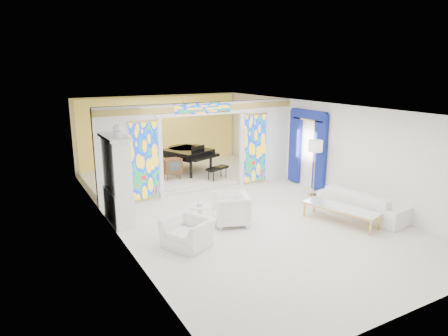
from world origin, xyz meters
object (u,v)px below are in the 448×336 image
grand_piano (188,152)px  armchair_right (231,209)px  sofa (363,203)px  china_cabinet (117,180)px  coffee_table (341,208)px  tv_console (172,166)px  armchair_left (188,232)px

grand_piano → armchair_right: bearing=-123.2°
armchair_right → sofa: 3.82m
china_cabinet → armchair_right: bearing=-32.7°
china_cabinet → armchair_right: china_cabinet is taller
sofa → coffee_table: sofa is taller
grand_piano → tv_console: bearing=-164.4°
armchair_right → tv_console: size_ratio=1.24×
armchair_right → grand_piano: 5.24m
armchair_right → tv_console: bearing=-161.4°
china_cabinet → armchair_right: 3.13m
china_cabinet → tv_console: china_cabinet is taller
armchair_left → grand_piano: size_ratio=0.34×
armchair_left → sofa: sofa is taller
armchair_left → sofa: bearing=56.0°
coffee_table → armchair_left: bearing=170.5°
armchair_right → tv_console: (0.09, 4.37, 0.24)m
armchair_left → grand_piano: 6.37m
china_cabinet → sofa: 6.86m
armchair_right → grand_piano: size_ratio=0.30×
coffee_table → grand_piano: 6.69m
armchair_left → grand_piano: grand_piano is taller
coffee_table → sofa: bearing=7.7°
armchair_left → armchair_right: size_ratio=1.12×
china_cabinet → coffee_table: 6.04m
tv_console → armchair_right: bearing=-93.2°
coffee_table → tv_console: size_ratio=2.87×
coffee_table → armchair_right: bearing=152.3°
armchair_left → china_cabinet: bearing=175.6°
sofa → armchair_left: bearing=75.2°
sofa → china_cabinet: bearing=56.3°
armchair_right → sofa: bearing=90.7°
armchair_left → armchair_right: (1.56, 0.68, 0.09)m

